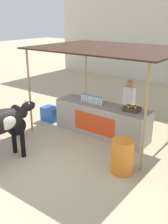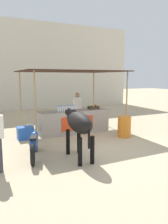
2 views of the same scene
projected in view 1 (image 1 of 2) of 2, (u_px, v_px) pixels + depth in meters
name	position (u px, v px, depth m)	size (l,w,h in m)	color
ground_plane	(53.00, 164.00, 6.54)	(60.00, 60.00, 0.00)	tan
stall_counter	(101.00, 120.00, 8.02)	(3.00, 0.82, 0.96)	#9E9389
stall_awning	(109.00, 51.00, 7.55)	(4.20, 3.20, 2.62)	#382319
water_bottle_row	(91.00, 99.00, 7.98)	(0.79, 0.07, 0.25)	silver
fruit_crate	(132.00, 109.00, 7.32)	(0.44, 0.32, 0.18)	#3F3326
vendor_behind_counter	(129.00, 105.00, 8.17)	(0.34, 0.22, 1.65)	#383842
cooler_box	(51.00, 114.00, 9.20)	(0.60, 0.44, 0.48)	blue
water_barrel	(122.00, 156.00, 6.06)	(0.52, 0.52, 0.83)	orange
cow	(2.00, 123.00, 6.31)	(0.58, 1.83, 1.44)	black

